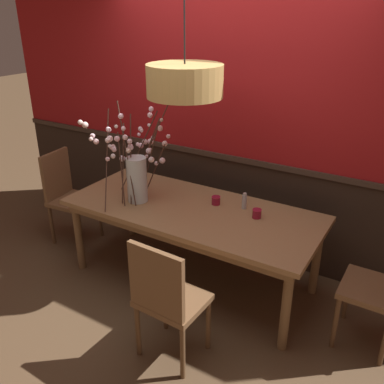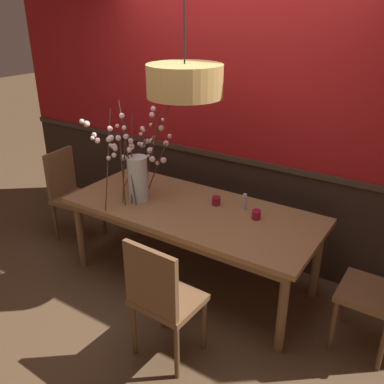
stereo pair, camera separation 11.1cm
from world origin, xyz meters
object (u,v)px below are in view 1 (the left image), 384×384
Objects in this scene: chair_head_east_end at (384,283)px; candle_holder_nearer_center at (216,200)px; chair_head_west_end at (67,193)px; condiment_bottle at (244,201)px; pendant_lamp at (185,81)px; chair_far_side_left at (207,185)px; chair_near_side_right at (166,297)px; candle_holder_nearer_edge at (257,213)px; chair_far_side_right at (269,201)px; vase_with_blossoms at (136,172)px; dining_table at (192,216)px.

candle_holder_nearer_center is (-1.42, 0.17, 0.22)m from chair_head_east_end.
condiment_bottle is (1.88, 0.24, 0.27)m from chair_head_west_end.
pendant_lamp reaches higher than candle_holder_nearer_center.
chair_head_east_end is at bearing -24.87° from chair_far_side_left.
candle_holder_nearer_edge is (0.21, 1.01, 0.24)m from chair_near_side_right.
chair_far_side_right is at bearing 89.27° from chair_near_side_right.
chair_far_side_right is (-1.20, 0.91, -0.04)m from chair_head_east_end.
chair_head_east_end reaches higher than chair_head_west_end.
vase_with_blossoms is at bearing -157.29° from candle_holder_nearer_center.
chair_far_side_left reaches higher than chair_head_west_end.
dining_table is at bearing 49.67° from pendant_lamp.
dining_table is 0.62m from vase_with_blossoms.
vase_with_blossoms is (-0.86, -1.01, 0.48)m from chair_far_side_right.
chair_head_east_end is 1.03× the size of chair_head_west_end.
vase_with_blossoms reaches higher than candle_holder_nearer_edge.
vase_with_blossoms is at bearing -160.00° from condiment_bottle.
chair_far_side_right is at bearing 92.01° from condiment_bottle.
chair_near_side_right is at bearing -143.88° from chair_head_east_end.
candle_holder_nearer_center is (-0.20, 1.06, 0.24)m from chair_near_side_right.
chair_head_east_end is 1.05m from candle_holder_nearer_edge.
chair_near_side_right is 1.56m from pendant_lamp.
chair_head_east_end is at bearing -6.45° from candle_holder_nearer_edge.
candle_holder_nearer_center is (0.48, -0.71, 0.23)m from chair_far_side_left.
vase_with_blossoms is at bearing -177.14° from chair_head_east_end.
chair_near_side_right reaches higher than candle_holder_nearer_center.
chair_head_east_end is at bearing -37.14° from chair_far_side_right.
chair_head_west_end is 1.10× the size of vase_with_blossoms.
chair_far_side_left is at bearing -177.76° from chair_far_side_right.
chair_near_side_right reaches higher than dining_table.
chair_far_side_right is (1.86, 0.93, -0.02)m from chair_head_west_end.
candle_holder_nearer_center is at bearing -106.42° from chair_far_side_right.
dining_table is 1.14m from pendant_lamp.
chair_far_side_right is at bearing 142.86° from chair_head_east_end.
dining_table is at bearing -149.94° from condiment_bottle.
chair_head_west_end reaches higher than chair_near_side_right.
vase_with_blossoms is at bearing -168.26° from candle_holder_nearer_edge.
candle_holder_nearer_center is at bearing 22.71° from vase_with_blossoms.
chair_head_west_end is 1.01× the size of chair_near_side_right.
chair_far_side_right is at bearing 67.48° from pendant_lamp.
dining_table is 1.50m from chair_head_west_end.
dining_table is 0.99m from chair_far_side_right.
pendant_lamp is at bearing -71.70° from chair_far_side_left.
candle_holder_nearer_edge is at bearing 11.74° from vase_with_blossoms.
pendant_lamp is (0.47, 0.06, 0.80)m from vase_with_blossoms.
dining_table is at bearing -179.95° from chair_head_east_end.
chair_head_west_end is 6.78× the size of condiment_bottle.
candle_holder_nearer_center is 0.06× the size of pendant_lamp.
chair_far_side_left is 12.25× the size of candle_holder_nearer_center.
dining_table is 1.72× the size of pendant_lamp.
chair_head_east_end is 6.96× the size of condiment_bottle.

